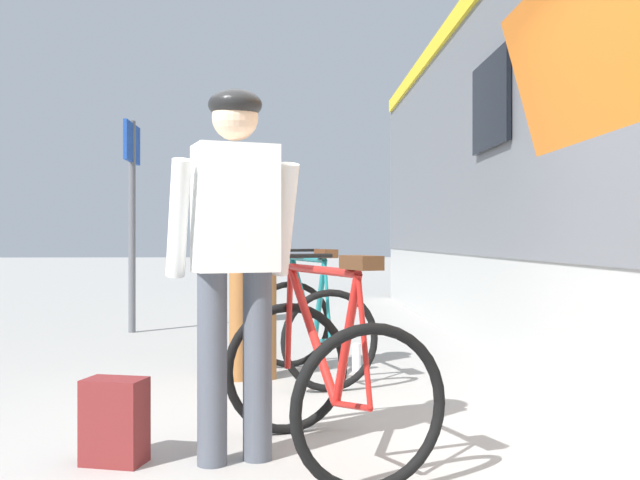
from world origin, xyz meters
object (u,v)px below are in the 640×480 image
(backpack_on_platform, at_px, (115,421))
(platform_sign_post, at_px, (132,189))
(cyclist_near_in_white, at_px, (235,239))
(cyclist_far_in_red, at_px, (253,239))
(bicycle_near_red, at_px, (324,376))
(water_bottle_near_the_bikes, at_px, (356,357))
(bicycle_far_teal, at_px, (309,326))

(backpack_on_platform, xyz_separation_m, platform_sign_post, (-0.98, 4.89, 1.42))
(cyclist_near_in_white, bearing_deg, platform_sign_post, 107.56)
(cyclist_far_in_red, relative_size, platform_sign_post, 0.73)
(platform_sign_post, bearing_deg, bicycle_near_red, -68.02)
(cyclist_near_in_white, bearing_deg, water_bottle_near_the_bikes, 71.68)
(bicycle_near_red, xyz_separation_m, backpack_on_platform, (-0.98, -0.01, -0.20))
(cyclist_far_in_red, height_order, bicycle_far_teal, cyclist_far_in_red)
(cyclist_near_in_white, height_order, platform_sign_post, platform_sign_post)
(cyclist_near_in_white, height_order, cyclist_far_in_red, same)
(bicycle_near_red, relative_size, platform_sign_post, 0.52)
(bicycle_near_red, bearing_deg, bicycle_far_teal, 90.73)
(backpack_on_platform, relative_size, platform_sign_post, 0.17)
(bicycle_far_teal, relative_size, platform_sign_post, 0.51)
(cyclist_near_in_white, distance_m, cyclist_far_in_red, 2.03)
(cyclist_near_in_white, xyz_separation_m, platform_sign_post, (-1.54, 4.88, 0.57))
(cyclist_near_in_white, xyz_separation_m, water_bottle_near_the_bikes, (0.79, 2.37, -0.94))
(platform_sign_post, bearing_deg, bicycle_far_teal, -55.53)
(bicycle_near_red, bearing_deg, water_bottle_near_the_bikes, 81.25)
(cyclist_far_in_red, distance_m, platform_sign_post, 3.28)
(bicycle_near_red, distance_m, bicycle_far_teal, 2.05)
(cyclist_near_in_white, relative_size, bicycle_far_teal, 1.44)
(cyclist_near_in_white, relative_size, platform_sign_post, 0.73)
(backpack_on_platform, height_order, water_bottle_near_the_bikes, backpack_on_platform)
(bicycle_far_teal, height_order, water_bottle_near_the_bikes, bicycle_far_teal)
(bicycle_near_red, bearing_deg, cyclist_near_in_white, -178.96)
(water_bottle_near_the_bikes, bearing_deg, bicycle_near_red, -98.75)
(bicycle_near_red, distance_m, water_bottle_near_the_bikes, 2.41)
(cyclist_near_in_white, height_order, water_bottle_near_the_bikes, cyclist_near_in_white)
(bicycle_near_red, height_order, platform_sign_post, platform_sign_post)
(cyclist_far_in_red, bearing_deg, cyclist_near_in_white, -89.32)
(bicycle_far_teal, distance_m, water_bottle_near_the_bikes, 0.58)
(bicycle_near_red, distance_m, platform_sign_post, 5.39)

